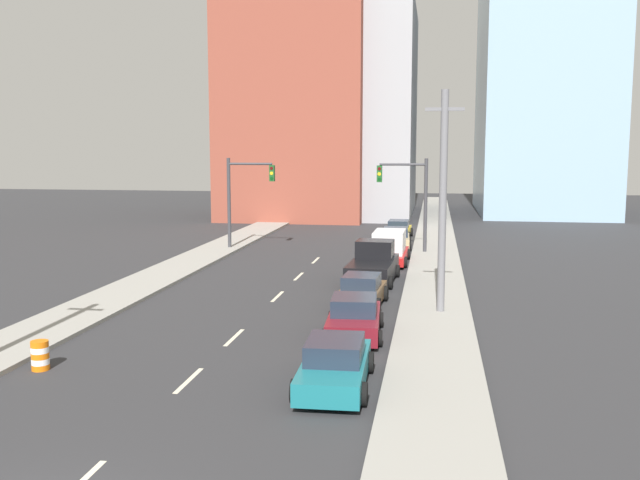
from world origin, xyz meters
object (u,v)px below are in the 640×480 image
(sedan_maroon, at_px, (354,318))
(pickup_truck_black, at_px, (373,266))
(traffic_signal_left, at_px, (241,192))
(utility_pole_right_mid, at_px, (443,201))
(traffic_signal_right, at_px, (412,193))
(sedan_yellow, at_px, (399,230))
(sedan_brown, at_px, (361,292))
(sedan_tan, at_px, (396,239))
(traffic_barrel, at_px, (40,355))
(sedan_teal, at_px, (335,365))
(box_truck_red, at_px, (389,248))

(sedan_maroon, height_order, pickup_truck_black, pickup_truck_black)
(traffic_signal_left, height_order, utility_pole_right_mid, utility_pole_right_mid)
(traffic_signal_right, xyz_separation_m, sedan_yellow, (-1.25, 8.02, -3.37))
(sedan_brown, xyz_separation_m, sedan_tan, (0.50, 19.03, -0.01))
(sedan_tan, distance_m, sedan_yellow, 5.39)
(sedan_maroon, height_order, sedan_tan, sedan_maroon)
(traffic_signal_right, bearing_deg, traffic_barrel, -111.83)
(utility_pole_right_mid, xyz_separation_m, sedan_brown, (-3.49, 1.05, -4.17))
(traffic_signal_left, bearing_deg, sedan_yellow, 37.56)
(traffic_barrel, xyz_separation_m, sedan_yellow, (9.63, 35.19, 0.18))
(traffic_signal_right, xyz_separation_m, sedan_teal, (-1.35, -27.30, -3.35))
(sedan_maroon, relative_size, sedan_tan, 1.06)
(sedan_brown, relative_size, box_truck_red, 0.83)
(utility_pole_right_mid, height_order, traffic_barrel, utility_pole_right_mid)
(box_truck_red, height_order, sedan_tan, box_truck_red)
(traffic_barrel, height_order, sedan_brown, sedan_brown)
(utility_pole_right_mid, xyz_separation_m, sedan_maroon, (-3.24, -4.00, -4.15))
(traffic_signal_left, xyz_separation_m, sedan_teal, (10.33, -27.30, -3.35))
(utility_pole_right_mid, bearing_deg, traffic_barrel, -142.55)
(utility_pole_right_mid, distance_m, pickup_truck_black, 8.77)
(sedan_teal, height_order, sedan_brown, sedan_teal)
(utility_pole_right_mid, distance_m, sedan_tan, 20.73)
(sedan_maroon, distance_m, sedan_brown, 5.05)
(sedan_teal, bearing_deg, box_truck_red, 88.06)
(pickup_truck_black, relative_size, box_truck_red, 1.06)
(traffic_signal_left, xyz_separation_m, sedan_yellow, (10.43, 8.02, -3.37))
(traffic_barrel, height_order, sedan_maroon, sedan_maroon)
(box_truck_red, bearing_deg, traffic_barrel, -111.76)
(traffic_signal_left, relative_size, box_truck_red, 1.20)
(traffic_signal_right, distance_m, sedan_brown, 16.83)
(sedan_maroon, xyz_separation_m, pickup_truck_black, (-0.23, 11.00, 0.18))
(traffic_signal_left, height_order, sedan_yellow, traffic_signal_left)
(utility_pole_right_mid, distance_m, sedan_maroon, 6.61)
(traffic_barrel, xyz_separation_m, sedan_teal, (9.53, -0.12, 0.20))
(traffic_signal_left, distance_m, sedan_maroon, 24.00)
(traffic_signal_right, relative_size, utility_pole_right_mid, 0.67)
(sedan_tan, bearing_deg, traffic_signal_right, -68.33)
(box_truck_red, bearing_deg, utility_pole_right_mid, -75.89)
(traffic_barrel, distance_m, sedan_maroon, 11.05)
(utility_pole_right_mid, xyz_separation_m, pickup_truck_black, (-3.47, 7.01, -3.97))
(traffic_signal_right, distance_m, sedan_maroon, 21.75)
(traffic_barrel, relative_size, sedan_teal, 0.20)
(traffic_signal_right, distance_m, box_truck_red, 5.43)
(sedan_brown, distance_m, sedan_yellow, 24.43)
(traffic_barrel, height_order, pickup_truck_black, pickup_truck_black)
(traffic_signal_left, distance_m, sedan_brown, 19.50)
(sedan_teal, distance_m, sedan_yellow, 35.32)
(sedan_maroon, bearing_deg, traffic_barrel, -152.18)
(traffic_signal_left, distance_m, sedan_yellow, 13.59)
(sedan_tan, relative_size, sedan_yellow, 0.96)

